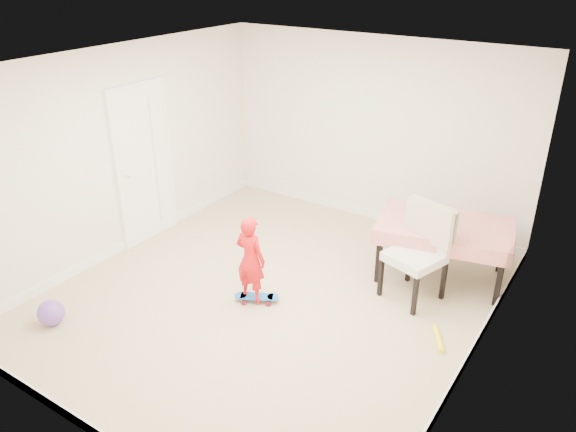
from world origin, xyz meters
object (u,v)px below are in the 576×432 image
Objects in this scene: dining_table at (442,250)px; skateboard at (257,299)px; child at (251,262)px; dining_chair at (415,255)px; balloon at (51,313)px.

skateboard is at bearing -144.52° from dining_table.
dining_table is 1.51× the size of child.
dining_table is 0.66m from dining_chair.
child is 3.60× the size of balloon.
dining_chair is at bearing 40.83° from balloon.
dining_table is at bearing 96.87° from dining_chair.
dining_table is 2.27m from skateboard.
dining_chair reaches higher than balloon.
balloon is (-1.50, -1.50, -0.36)m from child.
skateboard is 1.80× the size of balloon.
balloon is at bearing -146.05° from dining_table.
child reaches higher than dining_table.
dining_table is at bearing 18.63° from skateboard.
dining_table reaches higher than balloon.
balloon is (-2.96, -2.56, -0.41)m from dining_chair.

